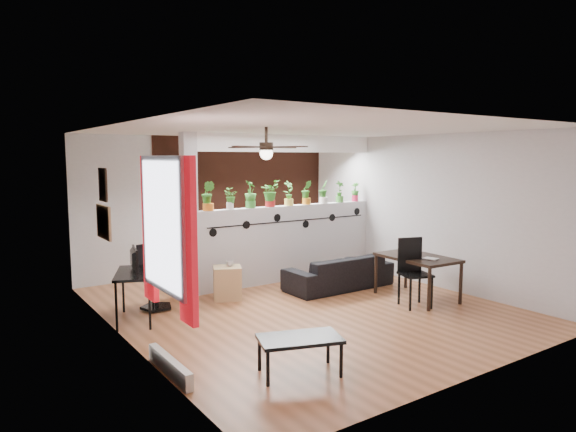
{
  "coord_description": "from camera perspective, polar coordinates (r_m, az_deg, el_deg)",
  "views": [
    {
      "loc": [
        -4.39,
        -6.01,
        2.21
      ],
      "look_at": [
        0.16,
        0.6,
        1.29
      ],
      "focal_mm": 32.0,
      "sensor_mm": 36.0,
      "label": 1
    }
  ],
  "objects": [
    {
      "name": "book",
      "position": [
        8.0,
        15.31,
        -4.67
      ],
      "size": [
        0.19,
        0.23,
        0.02
      ],
      "primitive_type": "imported",
      "rotation": [
        0.0,
        0.0,
        0.2
      ],
      "color": "gray",
      "rests_on": "dining_table"
    },
    {
      "name": "potted_plant_5",
      "position": [
        9.38,
        2.07,
        2.71
      ],
      "size": [
        0.27,
        0.24,
        0.44
      ],
      "color": "orange",
      "rests_on": "partition_wall"
    },
    {
      "name": "ceiling_header",
      "position": [
        9.13,
        0.09,
        8.06
      ],
      "size": [
        3.6,
        0.18,
        0.3
      ],
      "primitive_type": "cube",
      "color": "white",
      "rests_on": "room_shell"
    },
    {
      "name": "ceiling_fan",
      "position": [
        6.75,
        -2.43,
        7.44
      ],
      "size": [
        1.19,
        1.19,
        0.43
      ],
      "color": "black",
      "rests_on": "room_shell"
    },
    {
      "name": "office_chair",
      "position": [
        7.79,
        -14.67,
        -7.01
      ],
      "size": [
        0.49,
        0.49,
        0.93
      ],
      "color": "black",
      "rests_on": "ground"
    },
    {
      "name": "folding_chair",
      "position": [
        7.9,
        13.67,
        -5.39
      ],
      "size": [
        0.52,
        0.52,
        1.01
      ],
      "color": "black",
      "rests_on": "ground"
    },
    {
      "name": "room_shell",
      "position": [
        7.5,
        1.57,
        -0.41
      ],
      "size": [
        6.3,
        7.1,
        2.9
      ],
      "color": "brown",
      "rests_on": "ground"
    },
    {
      "name": "framed_art",
      "position": [
        7.16,
        -19.87,
        3.29
      ],
      "size": [
        0.03,
        0.34,
        0.44
      ],
      "color": "#8C7259",
      "rests_on": "room_shell"
    },
    {
      "name": "dining_table",
      "position": [
        8.28,
        14.15,
        -4.84
      ],
      "size": [
        0.82,
        1.27,
        0.67
      ],
      "color": "black",
      "rests_on": "ground"
    },
    {
      "name": "potted_plant_8",
      "position": [
        10.13,
        7.46,
        2.74
      ],
      "size": [
        0.2,
        0.22,
        0.37
      ],
      "color": "#CD2049",
      "rests_on": "partition_wall"
    },
    {
      "name": "cube_shelf",
      "position": [
        8.12,
        -6.76,
        -7.39
      ],
      "size": [
        0.54,
        0.52,
        0.52
      ],
      "primitive_type": "cube",
      "rotation": [
        0.0,
        0.0,
        -0.42
      ],
      "color": "tan",
      "rests_on": "ground"
    },
    {
      "name": "potted_plant_3",
      "position": [
        8.93,
        -2.0,
        2.62
      ],
      "size": [
        0.3,
        0.27,
        0.47
      ],
      "color": "red",
      "rests_on": "partition_wall"
    },
    {
      "name": "potted_plant_2",
      "position": [
        8.73,
        -4.19,
        2.49
      ],
      "size": [
        0.22,
        0.26,
        0.46
      ],
      "color": "#368D33",
      "rests_on": "partition_wall"
    },
    {
      "name": "window_assembly",
      "position": [
        5.2,
        -13.58,
        -1.37
      ],
      "size": [
        0.09,
        1.3,
        1.55
      ],
      "color": "white",
      "rests_on": "room_shell"
    },
    {
      "name": "potted_plant_0",
      "position": [
        8.36,
        -8.87,
        2.32
      ],
      "size": [
        0.32,
        0.32,
        0.48
      ],
      "color": "orange",
      "rests_on": "partition_wall"
    },
    {
      "name": "coffee_table",
      "position": [
        5.37,
        1.31,
        -13.71
      ],
      "size": [
        0.94,
        0.71,
        0.39
      ],
      "color": "black",
      "rests_on": "ground"
    },
    {
      "name": "potted_plant_1",
      "position": [
        8.54,
        -6.47,
        2.01
      ],
      "size": [
        0.21,
        0.22,
        0.36
      ],
      "color": "white",
      "rests_on": "partition_wall"
    },
    {
      "name": "potted_plant_4",
      "position": [
        9.15,
        0.09,
        2.63
      ],
      "size": [
        0.25,
        0.21,
        0.44
      ],
      "color": "#EED554",
      "rests_on": "partition_wall"
    },
    {
      "name": "cup",
      "position": [
        8.08,
        -6.47,
        -5.26
      ],
      "size": [
        0.13,
        0.13,
        0.09
      ],
      "primitive_type": "imported",
      "rotation": [
        0.0,
        0.0,
        -0.18
      ],
      "color": "gray",
      "rests_on": "cube_shelf"
    },
    {
      "name": "monitor",
      "position": [
        7.36,
        -17.03,
        -5.1
      ],
      "size": [
        0.3,
        0.11,
        0.17
      ],
      "primitive_type": "imported",
      "rotation": [
        0.0,
        0.0,
        1.35
      ],
      "color": "black",
      "rests_on": "computer_desk"
    },
    {
      "name": "corkboard",
      "position": [
        7.25,
        -19.8,
        -0.65
      ],
      "size": [
        0.03,
        0.6,
        0.45
      ],
      "primitive_type": "cube",
      "color": "#987049",
      "rests_on": "room_shell"
    },
    {
      "name": "computer_desk",
      "position": [
        7.26,
        -16.63,
        -6.46
      ],
      "size": [
        0.81,
        1.05,
        0.67
      ],
      "color": "black",
      "rests_on": "ground"
    },
    {
      "name": "brick_panel",
      "position": [
        10.41,
        -4.52,
        1.52
      ],
      "size": [
        3.9,
        0.05,
        2.6
      ],
      "primitive_type": "cube",
      "color": "#98442C",
      "rests_on": "ground"
    },
    {
      "name": "partition_wall",
      "position": [
        9.26,
        0.08,
        -2.99
      ],
      "size": [
        3.6,
        0.18,
        1.35
      ],
      "primitive_type": "cube",
      "color": "#BCBCC1",
      "rests_on": "ground"
    },
    {
      "name": "sofa",
      "position": [
        8.78,
        5.66,
        -6.28
      ],
      "size": [
        1.8,
        0.72,
        0.53
      ],
      "primitive_type": "imported",
      "rotation": [
        0.0,
        0.0,
        3.14
      ],
      "color": "black",
      "rests_on": "ground"
    },
    {
      "name": "vine_decal",
      "position": [
        9.12,
        0.43,
        -0.56
      ],
      "size": [
        3.31,
        0.01,
        0.3
      ],
      "color": "black",
      "rests_on": "partition_wall"
    },
    {
      "name": "potted_plant_6",
      "position": [
        9.62,
        3.96,
        2.78
      ],
      "size": [
        0.27,
        0.25,
        0.43
      ],
      "color": "white",
      "rests_on": "partition_wall"
    },
    {
      "name": "potted_plant_7",
      "position": [
        9.87,
        5.76,
        2.8
      ],
      "size": [
        0.22,
        0.25,
        0.42
      ],
      "color": "#409335",
      "rests_on": "partition_wall"
    },
    {
      "name": "baseboard_heater",
      "position": [
        5.57,
        -13.01,
        -15.96
      ],
      "size": [
        0.08,
        1.0,
        0.18
      ],
      "primitive_type": "cube",
      "color": "silver",
      "rests_on": "ground"
    },
    {
      "name": "pier_column",
      "position": [
        8.25,
        -10.9,
        0.1
      ],
      "size": [
        0.22,
        0.2,
        2.6
      ],
      "primitive_type": "cube",
      "color": "#BCBCC1",
      "rests_on": "ground"
    }
  ]
}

